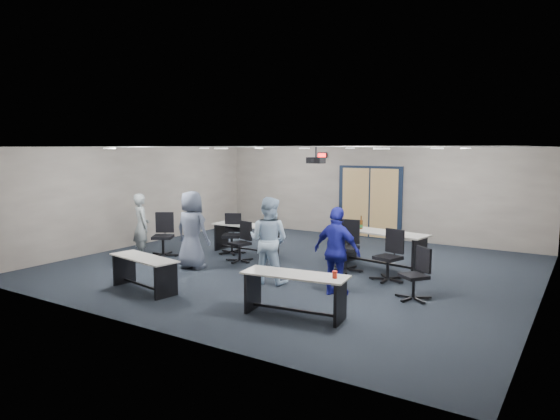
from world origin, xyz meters
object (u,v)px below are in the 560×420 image
Objects in this scene: table_front_left at (144,268)px; person_gray at (141,226)px; chair_loose_left at (163,235)px; table_back_left at (246,233)px; person_lightblue at (269,240)px; chair_back_d at (388,256)px; person_navy at (337,251)px; chair_loose_right at (414,274)px; chair_back_c at (346,246)px; person_plaid at (192,230)px; table_back_right at (382,243)px; table_front_right at (295,287)px; chair_back_a at (232,234)px; chair_back_b at (239,242)px.

person_gray is (-2.16, 1.91, 0.36)m from table_front_left.
table_back_left is at bearing 13.60° from chair_loose_left.
person_lightblue is (1.68, 1.72, 0.43)m from table_front_left.
chair_loose_left reaches higher than chair_back_d.
person_navy reaches higher than chair_back_d.
person_navy reaches higher than chair_loose_right.
person_plaid reaches higher than chair_back_c.
table_front_left is 1.52× the size of chair_loose_left.
table_front_left is 1.47× the size of chair_back_c.
person_navy is (0.08, -2.45, 0.25)m from table_back_right.
table_front_right reaches higher than table_front_left.
person_gray is (-4.76, -1.47, 0.24)m from chair_back_c.
chair_back_c is at bearing -177.62° from chair_back_d.
chair_back_d is at bearing -141.51° from person_gray.
chair_back_a reaches higher than chair_back_b.
chair_loose_left is (-5.50, -0.81, 0.02)m from chair_back_d.
person_gray is at bearing -171.10° from chair_back_c.
person_plaid is (-3.02, -1.58, 0.31)m from chair_back_c.
chair_back_b is 0.55× the size of person_lightblue.
table_back_right is 5.74m from person_gray.
person_gray reaches higher than chair_loose_right.
chair_back_c is at bearing 24.96° from chair_back_b.
person_plaid reaches higher than person_navy.
table_back_right is 1.30× the size of person_navy.
chair_back_d is at bearing 50.30° from table_front_left.
table_front_left is 1.91m from person_plaid.
person_lightblue reaches higher than chair_back_b.
table_back_right reaches higher than chair_back_d.
person_navy is at bearing -156.01° from person_gray.
chair_back_a is 1.74m from person_plaid.
chair_back_d reaches higher than chair_back_a.
table_front_left is 1.03× the size of person_gray.
chair_back_c is 0.64× the size of person_plaid.
chair_loose_right is (6.34, -0.16, -0.07)m from chair_loose_left.
table_front_right is 3.83m from table_back_right.
person_lightblue reaches higher than table_back_right.
chair_back_d is 0.60× the size of person_plaid.
table_back_right reaches higher than chair_back_c.
chair_back_c reaches higher than chair_back_b.
chair_back_c is (2.52, 0.50, 0.08)m from chair_back_b.
chair_loose_right is (0.84, -0.98, -0.05)m from chair_back_d.
chair_back_c is at bearing -18.44° from chair_loose_left.
table_back_left is at bearing -92.70° from person_plaid.
chair_back_a is at bearing 11.74° from chair_loose_left.
table_front_left is at bearing -117.34° from chair_loose_right.
table_front_right reaches higher than table_back_left.
chair_back_c is at bearing -176.16° from chair_loose_right.
chair_back_d is 0.60× the size of person_lightblue.
table_back_left is 5.15m from chair_loose_right.
table_front_left is 3.82m from table_back_left.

